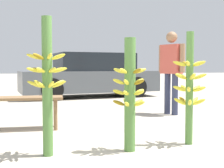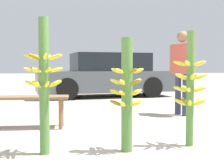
% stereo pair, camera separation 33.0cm
% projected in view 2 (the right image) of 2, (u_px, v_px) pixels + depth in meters
% --- Properties ---
extents(ground_plane, '(80.00, 80.00, 0.00)m').
position_uv_depth(ground_plane, '(128.00, 156.00, 3.41)').
color(ground_plane, '#A89E8C').
extents(banana_stalk_left, '(0.44, 0.44, 1.51)m').
position_uv_depth(banana_stalk_left, '(44.00, 83.00, 3.43)').
color(banana_stalk_left, '#4C7A38').
rests_on(banana_stalk_left, ground_plane).
extents(banana_stalk_center, '(0.41, 0.40, 1.30)m').
position_uv_depth(banana_stalk_center, '(127.00, 93.00, 3.55)').
color(banana_stalk_center, '#4C7A38').
rests_on(banana_stalk_center, ground_plane).
extents(banana_stalk_right, '(0.42, 0.43, 1.41)m').
position_uv_depth(banana_stalk_right, '(190.00, 87.00, 3.80)').
color(banana_stalk_right, '#4C7A38').
rests_on(banana_stalk_right, ground_plane).
extents(vendor_person, '(0.38, 0.64, 1.68)m').
position_uv_depth(vendor_person, '(182.00, 65.00, 6.19)').
color(vendor_person, '#2D334C').
rests_on(vendor_person, ground_plane).
extents(market_bench, '(1.29, 0.44, 0.51)m').
position_uv_depth(market_bench, '(27.00, 101.00, 4.91)').
color(market_bench, brown).
rests_on(market_bench, ground_plane).
extents(parked_car, '(4.52, 2.38, 1.40)m').
position_uv_depth(parked_car, '(106.00, 76.00, 10.07)').
color(parked_car, '#4C5156').
rests_on(parked_car, ground_plane).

